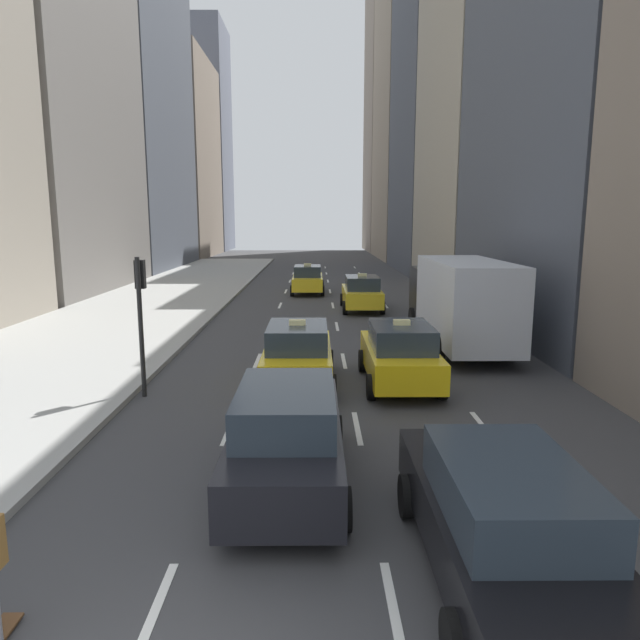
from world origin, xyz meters
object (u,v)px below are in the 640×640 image
taxi_second (298,354)px  sedan_black_near (502,518)px  taxi_third (362,293)px  box_truck (459,299)px  sedan_silver_behind (287,434)px  taxi_fourth (308,279)px  taxi_lead (400,354)px  traffic_light_pole (141,304)px

taxi_second → sedan_black_near: size_ratio=0.88×
taxi_third → box_truck: bearing=-71.3°
sedan_black_near → box_truck: bearing=78.3°
taxi_second → sedan_silver_behind: (0.00, -5.99, 0.03)m
taxi_fourth → sedan_silver_behind: 25.61m
taxi_lead → taxi_fourth: bearing=98.1°
taxi_third → sedan_black_near: 21.79m
taxi_second → sedan_silver_behind: 5.99m
sedan_silver_behind → box_truck: (5.60, 10.83, 0.80)m
sedan_black_near → box_truck: size_ratio=0.59×
taxi_lead → box_truck: size_ratio=0.52×
taxi_fourth → box_truck: box_truck is taller
taxi_fourth → sedan_silver_behind: bearing=-90.0°
taxi_second → taxi_fourth: size_ratio=1.00×
taxi_fourth → box_truck: bearing=-69.2°
sedan_black_near → sedan_silver_behind: bearing=136.0°
traffic_light_pole → sedan_silver_behind: bearing=-52.3°
taxi_fourth → traffic_light_pole: traffic_light_pole is taller
sedan_silver_behind → taxi_lead: bearing=64.9°
taxi_second → sedan_black_near: 9.13m
taxi_lead → sedan_silver_behind: bearing=-115.1°
taxi_fourth → traffic_light_pole: (-3.95, -20.50, 1.53)m
taxi_fourth → sedan_black_near: (2.80, -28.31, -0.01)m
taxi_third → sedan_black_near: (0.00, -21.79, -0.01)m
taxi_second → taxi_fourth: same height
taxi_third → sedan_silver_behind: taxi_third is taller
sedan_silver_behind → traffic_light_pole: 6.62m
sedan_black_near → sedan_silver_behind: sedan_silver_behind is taller
taxi_lead → taxi_second: same height
sedan_black_near → traffic_light_pole: (-6.75, 7.80, 1.54)m
taxi_third → traffic_light_pole: traffic_light_pole is taller
traffic_light_pole → taxi_lead: bearing=7.5°
sedan_black_near → traffic_light_pole: traffic_light_pole is taller
box_truck → taxi_lead: bearing=-120.0°
taxi_fourth → sedan_black_near: taxi_fourth is taller
taxi_second → sedan_black_near: bearing=-72.1°
sedan_silver_behind → taxi_fourth: bearing=90.0°
taxi_third → traffic_light_pole: (-6.75, -13.99, 1.53)m
box_truck → taxi_fourth: bearing=110.8°
taxi_second → traffic_light_pole: (-3.95, -0.89, 1.53)m
sedan_silver_behind → box_truck: box_truck is taller
taxi_third → sedan_black_near: size_ratio=0.88×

